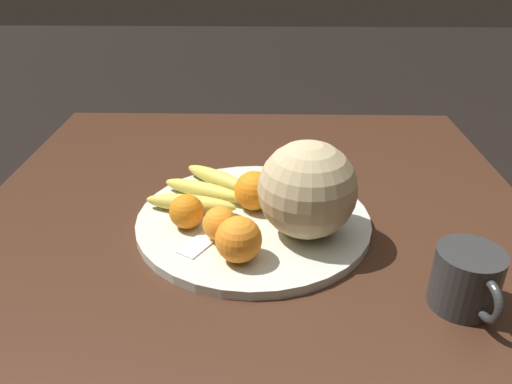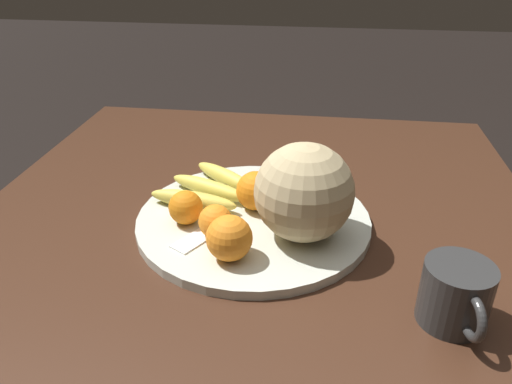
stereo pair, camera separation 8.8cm
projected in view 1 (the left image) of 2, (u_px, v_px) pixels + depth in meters
name	position (u px, v px, depth m)	size (l,w,h in m)	color
kitchen_table	(253.00, 285.00, 0.90)	(1.31, 1.07, 0.71)	#3D2316
fruit_bowl	(256.00, 220.00, 0.91)	(0.42, 0.42, 0.02)	beige
melon	(307.00, 190.00, 0.82)	(0.16, 0.16, 0.16)	tan
banana_bunch	(206.00, 191.00, 0.95)	(0.20, 0.21, 0.03)	brown
orange_front_left	(220.00, 224.00, 0.83)	(0.06, 0.06, 0.06)	orange
orange_front_right	(239.00, 239.00, 0.77)	(0.07, 0.07, 0.07)	orange
orange_mid_center	(187.00, 211.00, 0.86)	(0.06, 0.06, 0.06)	orange
orange_back_left	(256.00, 191.00, 0.91)	(0.07, 0.07, 0.07)	orange
produce_tag	(203.00, 241.00, 0.83)	(0.10, 0.08, 0.00)	white
ceramic_mug	(467.00, 280.00, 0.70)	(0.13, 0.09, 0.09)	#2D2D2D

